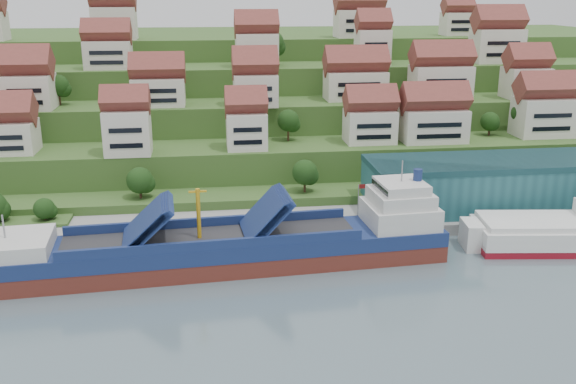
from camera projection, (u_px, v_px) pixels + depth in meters
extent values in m
plane|color=slate|center=(267.00, 263.00, 108.52)|extent=(300.00, 300.00, 0.00)
cube|color=gray|center=(361.00, 221.00, 124.83)|extent=(180.00, 14.00, 2.20)
cube|color=#2D4C1E|center=(238.00, 140.00, 189.27)|extent=(260.00, 128.00, 4.00)
cube|color=#2D4C1E|center=(237.00, 125.00, 192.95)|extent=(260.00, 118.00, 11.00)
cube|color=#2D4C1E|center=(236.00, 108.00, 199.47)|extent=(260.00, 102.00, 18.00)
cube|color=#2D4C1E|center=(234.00, 93.00, 205.98)|extent=(260.00, 86.00, 25.00)
cube|color=#2D4C1E|center=(233.00, 80.00, 213.60)|extent=(260.00, 68.00, 31.00)
cube|color=silver|center=(9.00, 137.00, 136.04)|extent=(11.27, 8.57, 6.66)
cube|color=silver|center=(128.00, 132.00, 134.17)|extent=(9.48, 7.03, 9.38)
cube|color=silver|center=(247.00, 131.00, 139.35)|extent=(8.63, 7.62, 7.93)
cube|color=silver|center=(370.00, 126.00, 145.17)|extent=(11.08, 7.73, 7.31)
cube|color=silver|center=(433.00, 125.00, 146.11)|extent=(14.52, 8.26, 7.40)
cube|color=silver|center=(543.00, 117.00, 151.48)|extent=(13.19, 8.31, 9.02)
cube|color=silver|center=(30.00, 92.00, 146.46)|extent=(10.61, 8.98, 7.80)
cube|color=silver|center=(159.00, 92.00, 151.02)|extent=(12.30, 7.90, 6.50)
cube|color=silver|center=(255.00, 90.00, 150.81)|extent=(10.11, 8.56, 7.40)
cube|color=silver|center=(355.00, 85.00, 159.53)|extent=(14.95, 8.36, 6.95)
cube|color=silver|center=(440.00, 83.00, 159.47)|extent=(14.51, 8.18, 8.32)
cube|color=silver|center=(525.00, 83.00, 161.76)|extent=(10.49, 8.04, 7.59)
cube|color=silver|center=(108.00, 55.00, 162.24)|extent=(11.58, 7.30, 7.00)
cube|color=silver|center=(257.00, 50.00, 166.04)|extent=(10.76, 7.79, 8.52)
cube|color=silver|center=(372.00, 47.00, 170.01)|extent=(8.58, 7.14, 9.24)
cube|color=silver|center=(497.00, 46.00, 176.06)|extent=(13.12, 8.47, 9.03)
cube|color=silver|center=(114.00, 23.00, 177.85)|extent=(11.90, 7.51, 8.71)
cube|color=silver|center=(359.00, 24.00, 186.16)|extent=(13.61, 8.73, 7.74)
cube|color=silver|center=(457.00, 24.00, 194.58)|extent=(8.60, 7.05, 6.71)
ellipsoid|color=#1E4216|center=(305.00, 172.00, 132.03)|extent=(5.25, 5.25, 5.25)
ellipsoid|color=#1E4216|center=(140.00, 180.00, 128.25)|extent=(5.34, 5.34, 5.34)
ellipsoid|color=#1E4216|center=(490.00, 121.00, 152.04)|extent=(4.50, 4.50, 4.50)
ellipsoid|color=#1E4216|center=(521.00, 113.00, 152.42)|extent=(4.92, 4.92, 4.92)
ellipsoid|color=#1E4216|center=(288.00, 120.00, 146.24)|extent=(5.02, 5.02, 5.02)
ellipsoid|color=#1E4216|center=(416.00, 74.00, 163.44)|extent=(4.67, 4.67, 4.67)
ellipsoid|color=#1E4216|center=(18.00, 91.00, 151.74)|extent=(5.56, 5.56, 5.56)
ellipsoid|color=#1E4216|center=(58.00, 85.00, 151.22)|extent=(5.09, 5.09, 5.09)
ellipsoid|color=#1E4216|center=(272.00, 43.00, 169.61)|extent=(6.33, 6.33, 6.33)
ellipsoid|color=#1E4216|center=(365.00, 45.00, 175.69)|extent=(4.74, 4.74, 4.74)
ellipsoid|color=#1E4216|center=(384.00, 51.00, 174.82)|extent=(4.26, 4.26, 4.26)
ellipsoid|color=#1E4216|center=(44.00, 209.00, 120.08)|extent=(4.02, 4.02, 4.02)
cube|color=#245C63|center=(515.00, 182.00, 128.81)|extent=(60.00, 15.00, 10.00)
cylinder|color=gray|center=(358.00, 205.00, 118.32)|extent=(0.16, 0.16, 8.00)
cube|color=maroon|center=(362.00, 186.00, 117.32)|extent=(1.20, 0.05, 0.80)
cube|color=maroon|center=(224.00, 261.00, 106.74)|extent=(75.18, 16.51, 4.78)
cube|color=navy|center=(223.00, 244.00, 105.81)|extent=(75.19, 16.62, 2.49)
cube|color=silver|center=(19.00, 244.00, 99.21)|extent=(10.28, 11.52, 2.49)
cube|color=#262628|center=(211.00, 238.00, 105.08)|extent=(48.36, 12.97, 0.29)
cube|color=navy|center=(145.00, 223.00, 102.14)|extent=(7.86, 11.02, 6.61)
cube|color=navy|center=(263.00, 215.00, 105.71)|extent=(7.50, 10.99, 6.99)
cylinder|color=gold|center=(199.00, 214.00, 103.46)|extent=(0.71, 0.71, 8.60)
cube|color=silver|center=(400.00, 214.00, 110.60)|extent=(12.19, 11.65, 3.82)
cube|color=silver|center=(401.00, 197.00, 109.68)|extent=(10.20, 10.38, 2.39)
cube|color=silver|center=(401.00, 186.00, 109.08)|extent=(8.22, 9.10, 1.72)
cylinder|color=navy|center=(418.00, 175.00, 109.07)|extent=(1.63, 1.63, 2.10)
cube|color=maroon|center=(559.00, 244.00, 115.04)|extent=(31.09, 14.53, 2.60)
cube|color=white|center=(561.00, 232.00, 114.38)|extent=(31.10, 14.64, 3.20)
cube|color=white|center=(562.00, 222.00, 113.78)|extent=(29.47, 13.26, 1.20)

